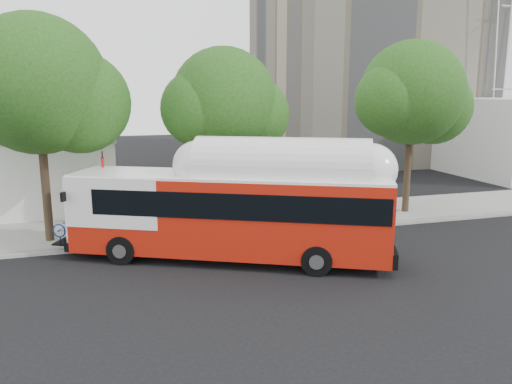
# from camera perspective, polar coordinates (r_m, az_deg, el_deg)

# --- Properties ---
(ground) EXTENTS (120.00, 120.00, 0.00)m
(ground) POSITION_cam_1_polar(r_m,az_deg,el_deg) (19.49, 3.38, -8.25)
(ground) COLOR black
(ground) RESTS_ON ground
(sidewalk) EXTENTS (60.00, 5.00, 0.15)m
(sidewalk) POSITION_cam_1_polar(r_m,az_deg,el_deg) (25.40, -1.59, -3.34)
(sidewalk) COLOR gray
(sidewalk) RESTS_ON ground
(curb_strip) EXTENTS (60.00, 0.30, 0.15)m
(curb_strip) POSITION_cam_1_polar(r_m,az_deg,el_deg) (22.99, 0.08, -4.93)
(curb_strip) COLOR gray
(curb_strip) RESTS_ON ground
(red_curb_segment) EXTENTS (10.00, 0.32, 0.16)m
(red_curb_segment) POSITION_cam_1_polar(r_m,az_deg,el_deg) (22.36, -7.34, -5.50)
(red_curb_segment) COLOR maroon
(red_curb_segment) RESTS_ON ground
(street_tree_left) EXTENTS (6.67, 5.80, 9.74)m
(street_tree_left) POSITION_cam_1_polar(r_m,az_deg,el_deg) (22.91, -22.50, 10.71)
(street_tree_left) COLOR #2D2116
(street_tree_left) RESTS_ON ground
(street_tree_mid) EXTENTS (5.75, 5.00, 8.62)m
(street_tree_mid) POSITION_cam_1_polar(r_m,az_deg,el_deg) (23.99, -2.78, 9.88)
(street_tree_mid) COLOR #2D2116
(street_tree_mid) RESTS_ON ground
(street_tree_right) EXTENTS (6.21, 5.40, 9.18)m
(street_tree_right) POSITION_cam_1_polar(r_m,az_deg,el_deg) (27.94, 18.08, 10.28)
(street_tree_right) COLOR #2D2116
(street_tree_right) RESTS_ON ground
(transit_bus) EXTENTS (12.93, 7.80, 3.92)m
(transit_bus) POSITION_cam_1_polar(r_m,az_deg,el_deg) (19.51, -2.80, -2.59)
(transit_bus) COLOR #B81B0C
(transit_bus) RESTS_ON ground
(signal_pole) EXTENTS (0.12, 0.39, 4.10)m
(signal_pole) POSITION_cam_1_polar(r_m,az_deg,el_deg) (22.11, -16.89, -0.68)
(signal_pole) COLOR red
(signal_pole) RESTS_ON ground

